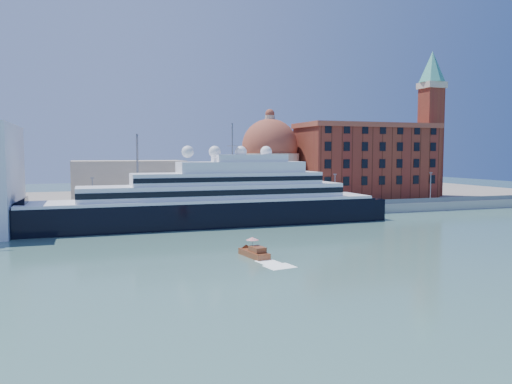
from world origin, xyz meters
name	(u,v)px	position (x,y,z in m)	size (l,w,h in m)	color
ground	(268,241)	(0.00, 0.00, 0.00)	(400.00, 400.00, 0.00)	#365E5A
quay	(221,213)	(0.00, 34.00, 1.25)	(180.00, 10.00, 2.50)	gray
land	(188,200)	(0.00, 75.00, 1.00)	(260.00, 72.00, 2.00)	slate
quay_fence	(225,208)	(0.00, 29.50, 3.10)	(180.00, 0.10, 1.20)	slate
superyacht	(196,205)	(-8.61, 23.00, 4.59)	(88.99, 12.34, 26.59)	black
service_barge	(34,231)	(-41.33, 21.80, 0.72)	(11.64, 6.16, 2.49)	white
water_taxi	(255,252)	(-6.95, -12.48, 0.76)	(3.26, 6.90, 3.15)	brown
warehouse	(366,160)	(52.00, 52.00, 13.79)	(43.00, 19.00, 23.25)	maroon
campanile	(431,114)	(76.00, 52.00, 28.76)	(8.40, 8.40, 47.00)	maroon
church	(221,171)	(6.39, 57.72, 10.91)	(66.00, 18.00, 25.50)	beige
lamp_posts	(170,180)	(-12.67, 32.27, 9.84)	(120.80, 2.40, 18.00)	slate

